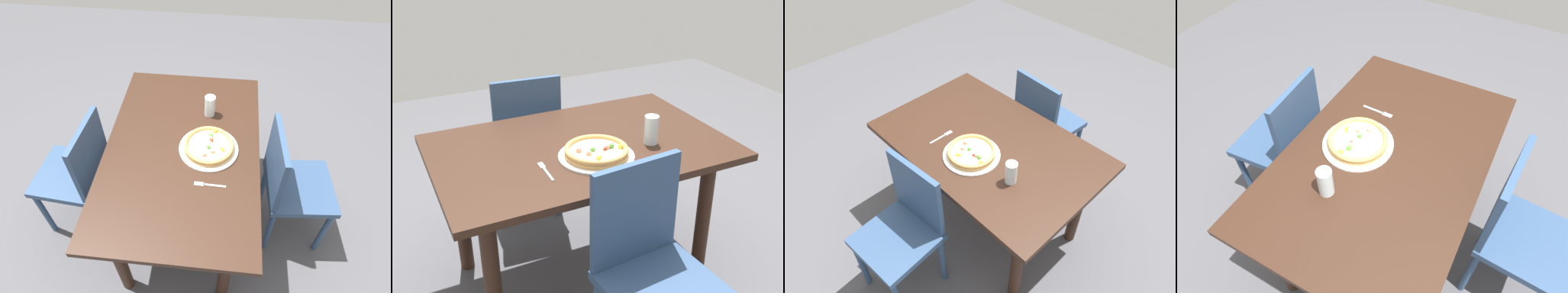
# 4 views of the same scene
# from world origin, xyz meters

# --- Properties ---
(ground_plane) EXTENTS (6.00, 6.00, 0.00)m
(ground_plane) POSITION_xyz_m (0.00, 0.00, 0.00)
(ground_plane) COLOR #4C4C51
(dining_table) EXTENTS (1.34, 0.87, 0.74)m
(dining_table) POSITION_xyz_m (0.00, 0.00, 0.62)
(dining_table) COLOR #331E14
(dining_table) RESTS_ON ground
(chair_near) EXTENTS (0.43, 0.43, 0.90)m
(chair_near) POSITION_xyz_m (-0.01, -0.65, 0.50)
(chair_near) COLOR navy
(chair_near) RESTS_ON ground
(chair_far) EXTENTS (0.43, 0.43, 0.90)m
(chair_far) POSITION_xyz_m (-0.06, 0.65, 0.50)
(chair_far) COLOR navy
(chair_far) RESTS_ON ground
(plate) EXTENTS (0.33, 0.33, 0.01)m
(plate) POSITION_xyz_m (0.01, -0.15, 0.74)
(plate) COLOR white
(plate) RESTS_ON dining_table
(pizza) EXTENTS (0.28, 0.28, 0.04)m
(pizza) POSITION_xyz_m (0.01, -0.15, 0.77)
(pizza) COLOR tan
(pizza) RESTS_ON plate
(fork) EXTENTS (0.02, 0.17, 0.00)m
(fork) POSITION_xyz_m (-0.23, -0.16, 0.74)
(fork) COLOR silver
(fork) RESTS_ON dining_table
(drinking_glass) EXTENTS (0.07, 0.07, 0.13)m
(drinking_glass) POSITION_xyz_m (0.30, -0.13, 0.80)
(drinking_glass) COLOR silver
(drinking_glass) RESTS_ON dining_table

